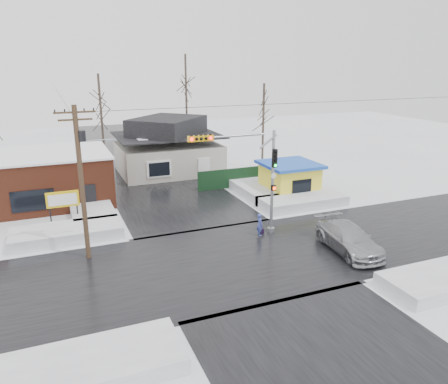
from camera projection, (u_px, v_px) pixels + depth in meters
name	position (u px, v px, depth m)	size (l,w,h in m)	color
ground	(235.00, 259.00, 25.85)	(120.00, 120.00, 0.00)	white
road_ns	(235.00, 259.00, 25.84)	(10.00, 120.00, 0.02)	black
road_ew	(235.00, 259.00, 25.84)	(120.00, 10.00, 0.02)	black
snowbank_nw	(67.00, 233.00, 28.67)	(7.00, 3.00, 0.80)	white
snowbank_ne	(302.00, 201.00, 35.19)	(7.00, 3.00, 0.80)	white
snowbank_sw	(89.00, 366.00, 16.28)	(7.00, 3.00, 0.70)	white
snowbank_se	(446.00, 279.00, 22.80)	(7.00, 3.00, 0.70)	white
snowbank_nside_w	(90.00, 207.00, 33.82)	(3.00, 8.00, 0.80)	white
snowbank_nside_e	(253.00, 188.00, 38.90)	(3.00, 8.00, 0.80)	white
traffic_signal	(252.00, 170.00, 28.04)	(6.05, 0.68, 7.00)	gray
utility_pole	(82.00, 175.00, 24.59)	(3.15, 0.44, 9.00)	#382619
brick_building	(32.00, 179.00, 35.43)	(12.20, 8.20, 4.12)	brown
marquee_sign	(63.00, 200.00, 30.44)	(2.20, 0.21, 2.55)	black
house	(168.00, 147.00, 45.30)	(10.40, 8.40, 5.76)	#B8B2A6
kiosk	(289.00, 179.00, 37.72)	(4.60, 4.60, 2.88)	yellow
fence	(239.00, 177.00, 40.34)	(8.00, 0.12, 1.80)	black
tree_far_left	(100.00, 94.00, 45.13)	(3.00, 3.00, 10.00)	#332821
tree_far_mid	(186.00, 76.00, 50.06)	(3.00, 3.00, 12.00)	#332821
tree_far_right	(264.00, 101.00, 45.84)	(3.00, 3.00, 9.00)	#332821
pedestrian	(260.00, 225.00, 29.10)	(0.56, 0.37, 1.54)	#3B4AA7
car	(349.00, 239.00, 26.72)	(2.26, 5.55, 1.61)	#A0A3A7
shopping_bag	(262.00, 231.00, 29.54)	(0.28, 0.12, 0.35)	black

